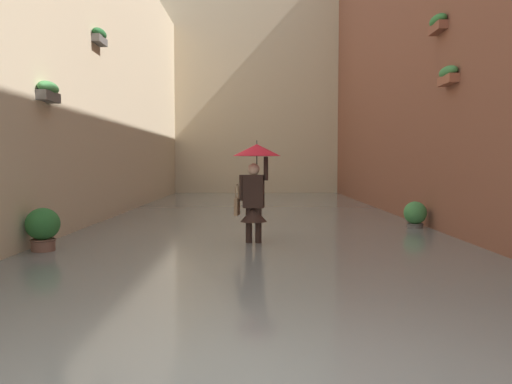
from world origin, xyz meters
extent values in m
plane|color=gray|center=(0.00, -11.15, 0.00)|extent=(60.00, 60.00, 0.00)
cube|color=slate|center=(0.00, -11.15, 0.08)|extent=(8.72, 28.30, 0.16)
cube|color=brown|center=(-4.86, -11.15, 5.76)|extent=(1.80, 26.30, 11.52)
cube|color=#9E563D|center=(-3.86, -7.52, 3.33)|extent=(0.20, 0.70, 0.18)
ellipsoid|color=#428947|center=(-3.86, -7.52, 3.49)|extent=(0.28, 0.76, 0.24)
cube|color=brown|center=(-3.86, -8.18, 4.53)|extent=(0.20, 0.70, 0.18)
ellipsoid|color=#387F3D|center=(-3.86, -8.18, 4.69)|extent=(0.28, 0.76, 0.24)
cube|color=beige|center=(4.86, -11.15, 4.13)|extent=(1.80, 26.30, 8.26)
cube|color=#66605B|center=(3.86, -6.56, 2.88)|extent=(0.20, 0.70, 0.18)
ellipsoid|color=#428947|center=(3.86, -6.56, 3.04)|extent=(0.28, 0.76, 0.24)
cube|color=#66605B|center=(3.86, -9.82, 4.65)|extent=(0.20, 0.70, 0.18)
ellipsoid|color=#23602D|center=(3.86, -9.82, 4.81)|extent=(0.28, 0.76, 0.24)
cube|color=beige|center=(0.00, -23.20, 5.92)|extent=(11.52, 1.80, 11.84)
cube|color=#2D2319|center=(0.16, -6.57, 0.05)|extent=(0.15, 0.25, 0.10)
cylinder|color=black|center=(0.16, -6.57, 0.46)|extent=(0.14, 0.14, 0.72)
cube|color=#2D2319|center=(-0.01, -6.54, 0.05)|extent=(0.15, 0.25, 0.10)
cylinder|color=black|center=(-0.01, -6.54, 0.46)|extent=(0.14, 0.14, 0.72)
cube|color=black|center=(0.07, -6.55, 1.12)|extent=(0.41, 0.28, 0.61)
cone|color=black|center=(0.07, -6.55, 0.70)|extent=(0.57, 0.57, 0.28)
sphere|color=#DBB293|center=(0.07, -6.55, 1.54)|extent=(0.22, 0.22, 0.22)
cylinder|color=black|center=(-0.15, -6.52, 1.55)|extent=(0.10, 0.10, 0.44)
cylinder|color=black|center=(0.30, -6.59, 1.19)|extent=(0.10, 0.10, 0.48)
cylinder|color=black|center=(0.02, -6.54, 1.66)|extent=(0.02, 0.02, 0.46)
cone|color=red|center=(0.02, -6.54, 1.89)|extent=(0.90, 0.90, 0.22)
cylinder|color=black|center=(0.02, -6.54, 2.03)|extent=(0.01, 0.01, 0.08)
cube|color=#8C6B4C|center=(0.38, -6.58, 0.84)|extent=(0.10, 0.29, 0.32)
torus|color=#8C6B4C|center=(0.38, -6.58, 1.12)|extent=(0.07, 0.30, 0.30)
cylinder|color=brown|center=(3.65, -5.66, 0.17)|extent=(0.39, 0.39, 0.35)
torus|color=brown|center=(3.65, -5.66, 0.35)|extent=(0.42, 0.42, 0.04)
ellipsoid|color=#2D7033|center=(3.65, -5.66, 0.62)|extent=(0.57, 0.57, 0.55)
cylinder|color=#66605B|center=(-3.62, -8.75, 0.13)|extent=(0.34, 0.34, 0.25)
torus|color=#56524E|center=(-3.62, -8.75, 0.25)|extent=(0.38, 0.38, 0.04)
ellipsoid|color=#428947|center=(-3.62, -8.75, 0.51)|extent=(0.52, 0.52, 0.52)
camera|label=1|loc=(0.04, 3.15, 1.67)|focal=36.65mm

